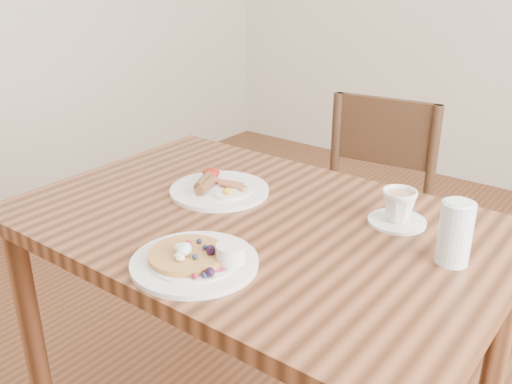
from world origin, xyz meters
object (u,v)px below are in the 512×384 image
Objects in this scene: dining_table at (256,253)px; water_glass at (455,233)px; teacup_saucer at (398,208)px; breakfast_plate at (218,188)px; chair_far at (366,213)px; pancake_plate at (197,259)px.

dining_table is 8.72× the size of water_glass.
teacup_saucer reaches higher than dining_table.
dining_table is at bearing -20.30° from breakfast_plate.
water_glass reaches higher than chair_far.
dining_table is 0.28m from pancake_plate.
water_glass is (0.46, 0.08, 0.17)m from dining_table.
water_glass is (0.64, 0.01, 0.06)m from breakfast_plate.
breakfast_plate is 0.49m from teacup_saucer.
chair_far is 6.39× the size of water_glass.
pancake_plate is (0.08, -0.96, 0.27)m from chair_far.
breakfast_plate is at bearing 124.27° from pancake_plate.
dining_table is at bearing 98.75° from pancake_plate.
breakfast_plate is (-0.22, 0.32, -0.00)m from pancake_plate.
water_glass is at bearing 9.80° from dining_table.
dining_table is 0.50m from water_glass.
pancake_plate is 1.96× the size of water_glass.
chair_far is 0.70m from breakfast_plate.
breakfast_plate is 1.93× the size of teacup_saucer.
water_glass reaches higher than dining_table.
chair_far reaches higher than pancake_plate.
dining_table is 8.57× the size of teacup_saucer.
chair_far is at bearing 94.50° from pancake_plate.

